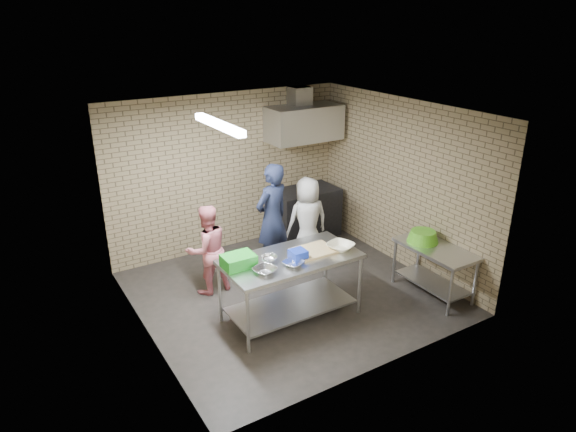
# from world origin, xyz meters

# --- Properties ---
(floor) EXTENTS (4.20, 4.20, 0.00)m
(floor) POSITION_xyz_m (0.00, 0.00, 0.00)
(floor) COLOR black
(floor) RESTS_ON ground
(ceiling) EXTENTS (4.20, 4.20, 0.00)m
(ceiling) POSITION_xyz_m (0.00, 0.00, 2.70)
(ceiling) COLOR black
(ceiling) RESTS_ON ground
(back_wall) EXTENTS (4.20, 0.06, 2.70)m
(back_wall) POSITION_xyz_m (0.00, 2.00, 1.35)
(back_wall) COLOR #917D5A
(back_wall) RESTS_ON ground
(front_wall) EXTENTS (4.20, 0.06, 2.70)m
(front_wall) POSITION_xyz_m (0.00, -2.00, 1.35)
(front_wall) COLOR #917D5A
(front_wall) RESTS_ON ground
(left_wall) EXTENTS (0.06, 4.00, 2.70)m
(left_wall) POSITION_xyz_m (-2.10, 0.00, 1.35)
(left_wall) COLOR #917D5A
(left_wall) RESTS_ON ground
(right_wall) EXTENTS (0.06, 4.00, 2.70)m
(right_wall) POSITION_xyz_m (2.10, 0.00, 1.35)
(right_wall) COLOR #917D5A
(right_wall) RESTS_ON ground
(prep_table) EXTENTS (1.82, 0.91, 0.91)m
(prep_table) POSITION_xyz_m (-0.31, -0.54, 0.45)
(prep_table) COLOR silver
(prep_table) RESTS_ON floor
(side_counter) EXTENTS (0.60, 1.20, 0.75)m
(side_counter) POSITION_xyz_m (1.80, -1.10, 0.38)
(side_counter) COLOR silver
(side_counter) RESTS_ON floor
(stove) EXTENTS (1.20, 0.70, 0.90)m
(stove) POSITION_xyz_m (1.35, 1.65, 0.45)
(stove) COLOR black
(stove) RESTS_ON floor
(range_hood) EXTENTS (1.30, 0.60, 0.60)m
(range_hood) POSITION_xyz_m (1.35, 1.70, 2.10)
(range_hood) COLOR silver
(range_hood) RESTS_ON back_wall
(hood_duct) EXTENTS (0.35, 0.30, 0.30)m
(hood_duct) POSITION_xyz_m (1.35, 1.85, 2.55)
(hood_duct) COLOR #A5A8AD
(hood_duct) RESTS_ON back_wall
(wall_shelf) EXTENTS (0.80, 0.20, 0.04)m
(wall_shelf) POSITION_xyz_m (1.65, 1.89, 1.92)
(wall_shelf) COLOR #3F2B19
(wall_shelf) RESTS_ON back_wall
(fluorescent_fixture) EXTENTS (0.10, 1.25, 0.08)m
(fluorescent_fixture) POSITION_xyz_m (-1.00, 0.00, 2.64)
(fluorescent_fixture) COLOR white
(fluorescent_fixture) RESTS_ON ceiling
(green_crate) EXTENTS (0.40, 0.30, 0.16)m
(green_crate) POSITION_xyz_m (-1.01, -0.42, 0.99)
(green_crate) COLOR #1B9623
(green_crate) RESTS_ON prep_table
(blue_tub) EXTENTS (0.20, 0.20, 0.13)m
(blue_tub) POSITION_xyz_m (-0.26, -0.64, 0.97)
(blue_tub) COLOR #1730AC
(blue_tub) RESTS_ON prep_table
(cutting_board) EXTENTS (0.55, 0.42, 0.03)m
(cutting_board) POSITION_xyz_m (0.04, -0.56, 0.92)
(cutting_board) COLOR #D0B678
(cutting_board) RESTS_ON prep_table
(mixing_bowl_a) EXTENTS (0.36, 0.36, 0.07)m
(mixing_bowl_a) POSITION_xyz_m (-0.81, -0.74, 0.94)
(mixing_bowl_a) COLOR silver
(mixing_bowl_a) RESTS_ON prep_table
(mixing_bowl_b) EXTENTS (0.27, 0.27, 0.07)m
(mixing_bowl_b) POSITION_xyz_m (-0.61, -0.49, 0.94)
(mixing_bowl_b) COLOR silver
(mixing_bowl_b) RESTS_ON prep_table
(mixing_bowl_c) EXTENTS (0.33, 0.33, 0.06)m
(mixing_bowl_c) POSITION_xyz_m (-0.41, -0.76, 0.94)
(mixing_bowl_c) COLOR silver
(mixing_bowl_c) RESTS_ON prep_table
(ceramic_bowl) EXTENTS (0.44, 0.44, 0.09)m
(ceramic_bowl) POSITION_xyz_m (0.39, -0.69, 0.95)
(ceramic_bowl) COLOR beige
(ceramic_bowl) RESTS_ON prep_table
(green_basin) EXTENTS (0.46, 0.46, 0.17)m
(green_basin) POSITION_xyz_m (1.78, -0.85, 0.83)
(green_basin) COLOR #59C626
(green_basin) RESTS_ON side_counter
(bottle_red) EXTENTS (0.07, 0.07, 0.18)m
(bottle_red) POSITION_xyz_m (1.40, 1.89, 2.03)
(bottle_red) COLOR #B22619
(bottle_red) RESTS_ON wall_shelf
(bottle_green) EXTENTS (0.06, 0.06, 0.15)m
(bottle_green) POSITION_xyz_m (1.80, 1.89, 2.02)
(bottle_green) COLOR green
(bottle_green) RESTS_ON wall_shelf
(man_navy) EXTENTS (0.74, 0.59, 1.78)m
(man_navy) POSITION_xyz_m (0.17, 0.79, 0.89)
(man_navy) COLOR black
(man_navy) RESTS_ON floor
(woman_pink) EXTENTS (0.69, 0.55, 1.36)m
(woman_pink) POSITION_xyz_m (-0.98, 0.69, 0.68)
(woman_pink) COLOR #CD6C78
(woman_pink) RESTS_ON floor
(woman_white) EXTENTS (0.77, 0.55, 1.45)m
(woman_white) POSITION_xyz_m (0.82, 0.76, 0.73)
(woman_white) COLOR silver
(woman_white) RESTS_ON floor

